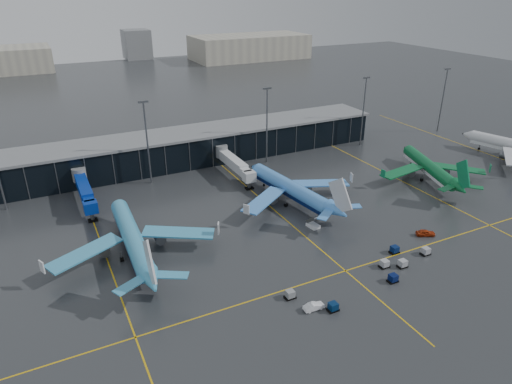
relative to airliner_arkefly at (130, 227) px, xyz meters
name	(u,v)px	position (x,y,z in m)	size (l,w,h in m)	color
ground	(271,249)	(29.02, -12.31, -6.81)	(600.00, 600.00, 0.00)	#282B2D
terminal_pier	(185,147)	(29.02, 49.69, -1.39)	(142.00, 17.00, 10.70)	black
jet_bridges	(85,190)	(-5.98, 30.68, -2.26)	(94.00, 27.50, 7.20)	#595B60
flood_masts	(210,131)	(34.02, 37.69, 7.00)	(203.00, 0.50, 25.50)	#595B60
distant_hangars	(160,51)	(78.96, 257.77, 1.98)	(260.00, 71.00, 22.00)	#B2AD99
taxi_lines	(286,220)	(39.02, -1.70, -6.80)	(220.00, 120.00, 0.02)	gold
airliner_arkefly	(130,227)	(0.00, 0.00, 0.00)	(38.93, 44.34, 13.63)	#3B98C3
airliner_klm_near	(290,180)	(45.51, 7.51, -0.19)	(37.86, 43.12, 13.25)	#458EE5
airliner_aer_lingus	(430,160)	(92.62, 2.43, -0.59)	(35.56, 40.50, 12.45)	#0B612F
baggage_carts	(377,272)	(44.12, -31.37, -6.05)	(37.68, 11.84, 1.70)	black
mobile_airstair	(313,224)	(43.29, -8.00, -6.04)	(2.65, 3.49, 3.45)	white
service_van_red	(426,233)	(65.47, -23.83, -6.03)	(1.84, 4.58, 1.56)	#A72E0C
service_van_white	(314,306)	(25.98, -34.91, -6.11)	(1.49, 4.27, 1.41)	white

